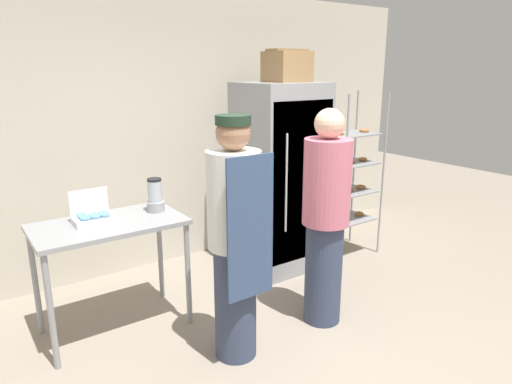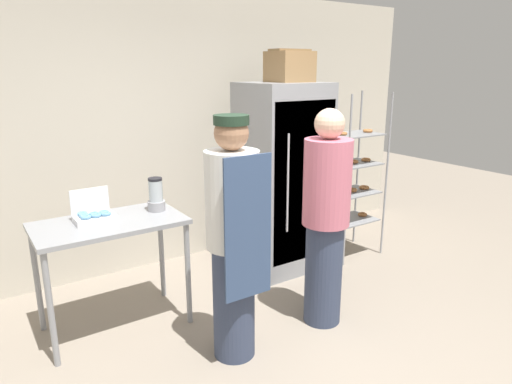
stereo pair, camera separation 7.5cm
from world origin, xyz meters
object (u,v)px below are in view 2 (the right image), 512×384
at_px(blender_pitcher, 156,196).
at_px(person_baker, 233,238).
at_px(refrigerator, 282,178).
at_px(cardboard_storage_box, 290,66).
at_px(donut_box, 94,216).
at_px(person_customer, 326,218).
at_px(baking_rack, 353,177).

xyz_separation_m(blender_pitcher, person_baker, (0.19, -0.91, -0.11)).
bearing_deg(refrigerator, cardboard_storage_box, 11.76).
bearing_deg(donut_box, blender_pitcher, -0.39).
relative_size(blender_pitcher, person_customer, 0.16).
xyz_separation_m(refrigerator, cardboard_storage_box, (0.08, 0.02, 1.10)).
distance_m(baking_rack, donut_box, 2.76).
relative_size(refrigerator, cardboard_storage_box, 4.92).
bearing_deg(donut_box, person_customer, -30.83).
relative_size(person_baker, person_customer, 1.00).
relative_size(refrigerator, baking_rack, 1.06).
bearing_deg(refrigerator, person_baker, -138.84).
xyz_separation_m(baking_rack, blender_pitcher, (-2.25, 0.00, 0.14)).
distance_m(refrigerator, person_customer, 1.14).
distance_m(blender_pitcher, person_baker, 0.94).
relative_size(baking_rack, cardboard_storage_box, 4.64).
xyz_separation_m(donut_box, person_customer, (1.54, -0.92, -0.05)).
bearing_deg(cardboard_storage_box, blender_pitcher, -173.17).
relative_size(blender_pitcher, person_baker, 0.16).
xyz_separation_m(refrigerator, baking_rack, (0.84, -0.17, -0.07)).
bearing_deg(blender_pitcher, person_baker, -78.23).
distance_m(donut_box, person_customer, 1.79).
relative_size(cardboard_storage_box, person_baker, 0.22).
height_order(donut_box, person_baker, person_baker).
xyz_separation_m(blender_pitcher, cardboard_storage_box, (1.49, 0.18, 1.03)).
relative_size(refrigerator, donut_box, 6.43).
bearing_deg(refrigerator, blender_pitcher, -173.44).
bearing_deg(person_customer, person_baker, 179.72).
relative_size(baking_rack, blender_pitcher, 6.50).
bearing_deg(blender_pitcher, cardboard_storage_box, 6.83).
height_order(refrigerator, cardboard_storage_box, cardboard_storage_box).
height_order(donut_box, blender_pitcher, blender_pitcher).
relative_size(blender_pitcher, cardboard_storage_box, 0.71).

